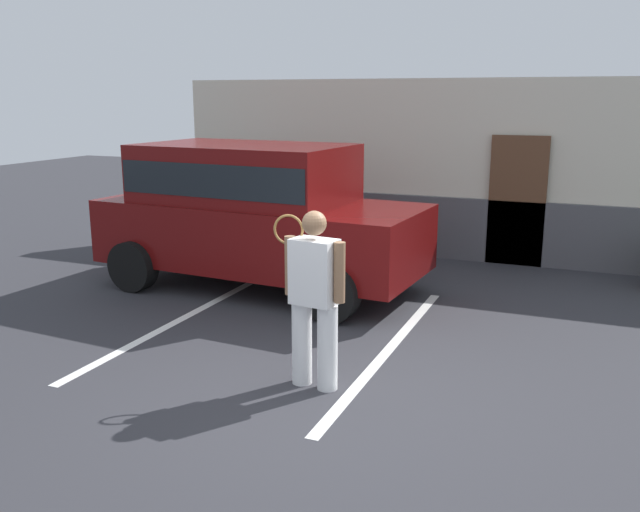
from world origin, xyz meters
TOP-DOWN VIEW (x-y plane):
  - ground_plane at (0.00, 0.00)m, footprint 40.00×40.00m
  - parking_stripe_0 at (-2.52, 1.50)m, footprint 0.12×4.40m
  - parking_stripe_1 at (0.17, 1.50)m, footprint 0.12×4.40m
  - house_frontage at (0.01, 6.16)m, footprint 10.28×0.40m
  - parked_suv at (-2.35, 3.16)m, footprint 4.72×2.41m
  - tennis_player_man at (-0.22, 0.29)m, footprint 0.76×0.32m

SIDE VIEW (x-z plane):
  - ground_plane at x=0.00m, z-range 0.00..0.00m
  - parking_stripe_0 at x=-2.52m, z-range 0.00..0.01m
  - parking_stripe_1 at x=0.17m, z-range 0.00..0.01m
  - tennis_player_man at x=-0.22m, z-range 0.04..1.74m
  - parked_suv at x=-2.35m, z-range 0.12..2.17m
  - house_frontage at x=0.01m, z-range -0.09..2.90m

